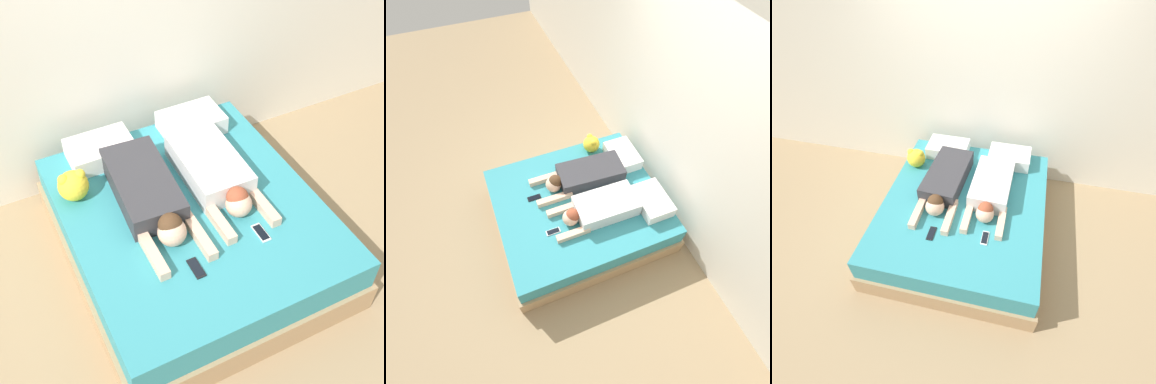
# 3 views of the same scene
# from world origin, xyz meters

# --- Properties ---
(ground_plane) EXTENTS (12.00, 12.00, 0.00)m
(ground_plane) POSITION_xyz_m (0.00, 0.00, 0.00)
(ground_plane) COLOR #9E8460
(wall_back) EXTENTS (12.00, 0.06, 2.60)m
(wall_back) POSITION_xyz_m (0.00, 1.14, 1.30)
(wall_back) COLOR silver
(wall_back) RESTS_ON ground_plane
(bed) EXTENTS (1.74, 1.98, 0.48)m
(bed) POSITION_xyz_m (0.00, 0.00, 0.24)
(bed) COLOR tan
(bed) RESTS_ON ground_plane
(pillow_head_left) EXTENTS (0.48, 0.33, 0.15)m
(pillow_head_left) POSITION_xyz_m (-0.38, 0.76, 0.55)
(pillow_head_left) COLOR white
(pillow_head_left) RESTS_ON bed
(pillow_head_right) EXTENTS (0.48, 0.33, 0.15)m
(pillow_head_right) POSITION_xyz_m (0.38, 0.76, 0.55)
(pillow_head_right) COLOR white
(pillow_head_right) RESTS_ON bed
(person_left) EXTENTS (0.44, 1.14, 0.22)m
(person_left) POSITION_xyz_m (-0.25, 0.16, 0.57)
(person_left) COLOR #333338
(person_left) RESTS_ON bed
(person_right) EXTENTS (0.41, 1.00, 0.21)m
(person_right) POSITION_xyz_m (0.25, 0.15, 0.57)
(person_right) COLOR silver
(person_right) RESTS_ON bed
(cell_phone_left) EXTENTS (0.06, 0.16, 0.01)m
(cell_phone_left) POSITION_xyz_m (-0.21, -0.48, 0.49)
(cell_phone_left) COLOR black
(cell_phone_left) RESTS_ON bed
(cell_phone_right) EXTENTS (0.06, 0.16, 0.01)m
(cell_phone_right) POSITION_xyz_m (0.30, -0.41, 0.49)
(cell_phone_right) COLOR silver
(cell_phone_right) RESTS_ON bed
(plush_toy) EXTENTS (0.22, 0.22, 0.23)m
(plush_toy) POSITION_xyz_m (-0.68, 0.46, 0.59)
(plush_toy) COLOR yellow
(plush_toy) RESTS_ON bed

